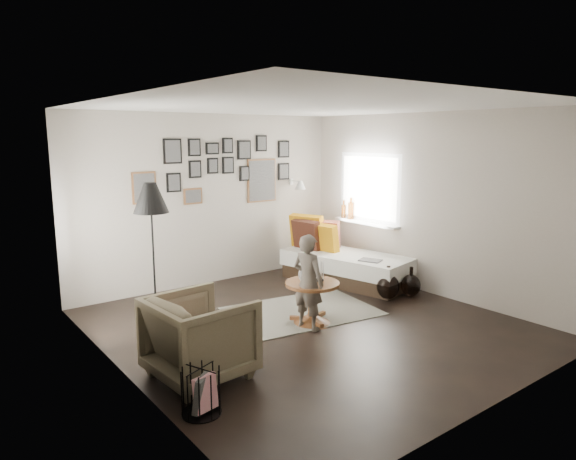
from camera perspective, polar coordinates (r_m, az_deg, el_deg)
ground at (r=6.34m, az=2.43°, el=-10.54°), size 4.80×4.80×0.00m
wall_back at (r=7.97m, az=-8.63°, el=3.33°), size 4.50×0.00×4.50m
wall_front at (r=4.47m, az=22.71°, el=-2.86°), size 4.50×0.00×4.50m
wall_left at (r=4.89m, az=-18.14°, el=-1.48°), size 0.00×4.80×4.80m
wall_right at (r=7.63m, az=15.62°, el=2.75°), size 0.00×4.80×4.80m
ceiling at (r=5.93m, az=2.63°, el=13.64°), size 4.80×4.80×0.00m
door_left at (r=6.07m, az=-21.67°, el=-1.88°), size 0.00×2.14×2.14m
window_right at (r=8.49m, az=7.96°, el=1.26°), size 0.15×1.32×1.30m
gallery_wall at (r=8.06m, az=-6.86°, el=6.61°), size 2.74×0.03×1.08m
wall_sconce at (r=8.59m, az=1.32°, el=5.04°), size 0.18×0.36×0.16m
rug at (r=6.80m, az=1.55°, el=-9.00°), size 2.02×1.55×0.01m
pedestal_table at (r=6.33m, az=2.69°, el=-8.25°), size 0.66×0.66×0.52m
vase at (r=6.17m, az=2.03°, el=-4.61°), size 0.19×0.19×0.47m
candles at (r=6.28m, az=3.49°, el=-4.60°), size 0.11×0.11×0.25m
daybed at (r=8.15m, az=6.04°, el=-3.57°), size 1.30×2.18×1.00m
magazine_on_daybed at (r=7.63m, az=9.13°, el=-3.35°), size 0.33×0.37×0.02m
armchair at (r=5.01m, az=-9.74°, el=-11.61°), size 0.94×0.92×0.80m
armchair_cushion at (r=5.03m, az=-9.73°, el=-10.51°), size 0.38×0.39×0.16m
floor_lamp at (r=6.10m, az=-14.99°, el=2.86°), size 0.41×0.41×1.74m
magazine_basket at (r=4.48m, az=-9.62°, el=-17.26°), size 0.41×0.41×0.40m
demijohn_large at (r=7.39m, az=11.03°, el=-6.16°), size 0.32×0.32×0.48m
demijohn_small at (r=7.58m, az=13.48°, el=-6.00°), size 0.28×0.28×0.43m
child at (r=6.06m, az=2.27°, el=-5.81°), size 0.36×0.47×1.15m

